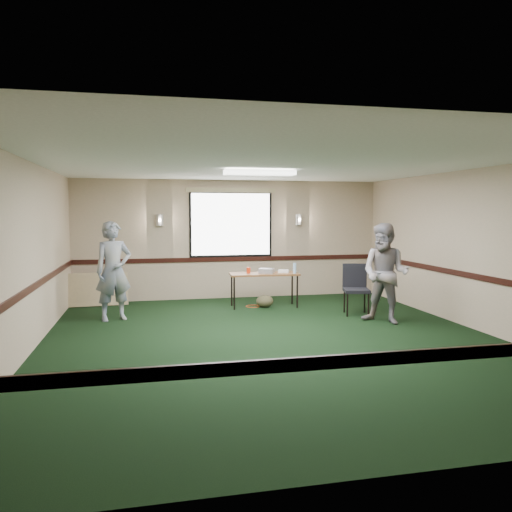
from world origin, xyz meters
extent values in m
plane|color=black|center=(0.00, 0.00, 0.00)|extent=(8.00, 8.00, 0.00)
plane|color=#C9A991|center=(0.00, 4.00, 1.35)|extent=(7.00, 0.00, 7.00)
plane|color=#C9A991|center=(0.00, -4.00, 1.35)|extent=(7.00, 0.00, 7.00)
plane|color=#C9A991|center=(-3.50, 0.00, 1.35)|extent=(0.00, 8.00, 8.00)
plane|color=#C9A991|center=(3.50, 0.00, 1.35)|extent=(0.00, 8.00, 8.00)
plane|color=silver|center=(0.00, 0.00, 2.70)|extent=(8.00, 8.00, 0.00)
cube|color=black|center=(0.00, 3.98, 0.90)|extent=(7.00, 0.03, 0.10)
cube|color=black|center=(0.00, -3.98, 0.90)|extent=(7.00, 0.03, 0.10)
cube|color=black|center=(-3.48, 0.00, 0.90)|extent=(0.03, 8.00, 0.10)
cube|color=black|center=(3.48, 0.00, 0.90)|extent=(0.03, 8.00, 0.10)
cube|color=black|center=(0.00, 3.98, 1.70)|extent=(1.90, 0.01, 1.50)
cube|color=white|center=(0.00, 3.97, 1.70)|extent=(1.80, 0.02, 1.40)
cube|color=tan|center=(0.00, 3.97, 2.47)|extent=(2.05, 0.08, 0.10)
cylinder|color=silver|center=(-1.60, 3.94, 1.80)|extent=(0.16, 0.16, 0.25)
cylinder|color=silver|center=(1.60, 3.94, 1.80)|extent=(0.16, 0.16, 0.25)
cube|color=white|center=(0.00, 1.00, 2.64)|extent=(1.20, 0.32, 0.08)
cube|color=brown|center=(0.49, 2.74, 0.69)|extent=(1.45, 0.64, 0.04)
cylinder|color=black|center=(-0.18, 2.54, 0.34)|extent=(0.03, 0.03, 0.67)
cylinder|color=black|center=(1.13, 2.47, 0.34)|extent=(0.03, 0.03, 0.67)
cylinder|color=black|center=(-0.15, 3.00, 0.34)|extent=(0.03, 0.03, 0.67)
cylinder|color=black|center=(1.15, 2.93, 0.34)|extent=(0.03, 0.03, 0.67)
cube|color=#94939B|center=(0.53, 2.72, 0.76)|extent=(0.37, 0.35, 0.10)
cube|color=white|center=(0.92, 2.78, 0.74)|extent=(0.26, 0.24, 0.05)
cylinder|color=red|center=(0.16, 2.78, 0.77)|extent=(0.08, 0.08, 0.12)
cylinder|color=#8FBFEB|center=(1.09, 2.55, 0.82)|extent=(0.07, 0.07, 0.22)
ellipsoid|color=#484629|center=(0.49, 2.69, 0.13)|extent=(0.42, 0.36, 0.26)
torus|color=#D4491A|center=(0.26, 2.81, 0.01)|extent=(0.32, 0.32, 0.02)
cube|color=tan|center=(-2.98, 3.60, 0.35)|extent=(1.38, 0.30, 0.70)
cube|color=black|center=(2.05, 1.60, 0.47)|extent=(0.57, 0.57, 0.06)
cube|color=black|center=(2.10, 1.82, 0.73)|extent=(0.47, 0.17, 0.47)
cylinder|color=black|center=(1.81, 1.45, 0.22)|extent=(0.03, 0.03, 0.44)
cylinder|color=black|center=(2.19, 1.36, 0.22)|extent=(0.03, 0.03, 0.44)
cylinder|color=black|center=(1.90, 1.84, 0.22)|extent=(0.03, 0.03, 0.44)
cylinder|color=black|center=(2.29, 1.74, 0.22)|extent=(0.03, 0.03, 0.44)
imported|color=#3B4D83|center=(-2.49, 2.09, 0.91)|extent=(0.77, 0.64, 1.81)
imported|color=#6A7CA6|center=(2.24, 0.80, 0.89)|extent=(1.09, 1.09, 1.78)
camera|label=1|loc=(-1.87, -7.28, 1.97)|focal=35.00mm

